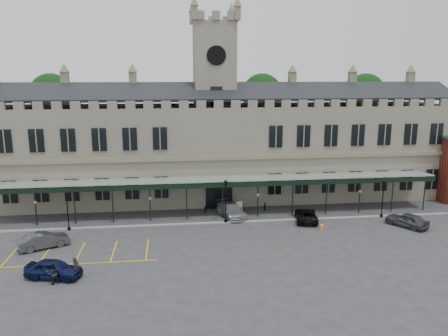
{
  "coord_description": "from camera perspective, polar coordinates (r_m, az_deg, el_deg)",
  "views": [
    {
      "loc": [
        -5.56,
        -39.25,
        15.71
      ],
      "look_at": [
        0.0,
        6.0,
        6.0
      ],
      "focal_mm": 35.0,
      "sensor_mm": 36.0,
      "label": 1
    }
  ],
  "objects": [
    {
      "name": "car_van",
      "position": [
        49.08,
        10.68,
        -6.04
      ],
      "size": [
        3.17,
        5.15,
        1.33
      ],
      "primitive_type": "imported",
      "rotation": [
        0.0,
        0.0,
        2.93
      ],
      "color": "black",
      "rests_on": "ground"
    },
    {
      "name": "lamp_post_right",
      "position": [
        52.02,
        20.05,
        -3.29
      ],
      "size": [
        0.42,
        0.42,
        4.43
      ],
      "color": "black",
      "rests_on": "ground"
    },
    {
      "name": "clock_tower",
      "position": [
        55.58,
        -1.27,
        9.34
      ],
      "size": [
        5.6,
        5.6,
        24.8
      ],
      "color": "#666255",
      "rests_on": "ground"
    },
    {
      "name": "person_b",
      "position": [
        36.72,
        -21.44,
        -12.67
      ],
      "size": [
        1.08,
        1.02,
        1.77
      ],
      "primitive_type": "imported",
      "rotation": [
        0.0,
        0.0,
        3.68
      ],
      "color": "black",
      "rests_on": "ground"
    },
    {
      "name": "canopy",
      "position": [
        48.89,
        -0.21,
        -3.77
      ],
      "size": [
        50.0,
        4.1,
        4.3
      ],
      "color": "#8C9E93",
      "rests_on": "ground"
    },
    {
      "name": "lamp_post_mid",
      "position": [
        46.9,
        0.23,
        -3.83
      ],
      "size": [
        0.46,
        0.46,
        4.88
      ],
      "color": "black",
      "rests_on": "ground"
    },
    {
      "name": "car_left_a",
      "position": [
        37.75,
        -21.36,
        -12.19
      ],
      "size": [
        4.75,
        2.81,
        1.52
      ],
      "primitive_type": "imported",
      "rotation": [
        0.0,
        0.0,
        1.33
      ],
      "color": "#0C1137",
      "rests_on": "ground"
    },
    {
      "name": "kerb",
      "position": [
        47.73,
        0.07,
        -7.12
      ],
      "size": [
        60.0,
        0.4,
        0.12
      ],
      "primitive_type": "cube",
      "color": "gray",
      "rests_on": "ground"
    },
    {
      "name": "sign_board",
      "position": [
        51.31,
        2.01,
        -5.09
      ],
      "size": [
        0.74,
        0.17,
        1.26
      ],
      "rotation": [
        0.0,
        0.0,
        0.16
      ],
      "color": "black",
      "rests_on": "ground"
    },
    {
      "name": "bollard_right",
      "position": [
        52.12,
        5.36,
        -5.04
      ],
      "size": [
        0.16,
        0.16,
        0.92
      ],
      "primitive_type": "cylinder",
      "color": "black",
      "rests_on": "ground"
    },
    {
      "name": "car_taxi",
      "position": [
        49.61,
        0.93,
        -5.52
      ],
      "size": [
        3.39,
        5.58,
        1.51
      ],
      "primitive_type": "imported",
      "rotation": [
        0.0,
        0.0,
        0.26
      ],
      "color": "#96989D",
      "rests_on": "ground"
    },
    {
      "name": "ground",
      "position": [
        42.64,
        1.0,
        -9.6
      ],
      "size": [
        140.0,
        140.0,
        0.0
      ],
      "primitive_type": "plane",
      "color": "#2F2F32"
    },
    {
      "name": "traffic_cone",
      "position": [
        46.76,
        12.65,
        -7.44
      ],
      "size": [
        0.47,
        0.47,
        0.75
      ],
      "rotation": [
        0.0,
        0.0,
        0.41
      ],
      "color": "#ED5507",
      "rests_on": "ground"
    },
    {
      "name": "bollard_left",
      "position": [
        50.74,
        -2.45,
        -5.49
      ],
      "size": [
        0.16,
        0.16,
        0.91
      ],
      "primitive_type": "cylinder",
      "color": "black",
      "rests_on": "ground"
    },
    {
      "name": "car_right_a",
      "position": [
        50.28,
        22.77,
        -6.25
      ],
      "size": [
        3.9,
        4.66,
        1.5
      ],
      "primitive_type": "imported",
      "rotation": [
        0.0,
        0.0,
        3.72
      ],
      "color": "#393B40",
      "rests_on": "ground"
    },
    {
      "name": "tree_behind_right",
      "position": [
        70.78,
        17.92,
        9.11
      ],
      "size": [
        6.0,
        6.0,
        16.0
      ],
      "color": "#332314",
      "rests_on": "ground"
    },
    {
      "name": "tree_behind_mid",
      "position": [
        65.73,
        4.98,
        9.45
      ],
      "size": [
        6.0,
        6.0,
        16.0
      ],
      "color": "#332314",
      "rests_on": "ground"
    },
    {
      "name": "station_building",
      "position": [
        56.2,
        -1.23,
        2.56
      ],
      "size": [
        60.0,
        10.36,
        17.3
      ],
      "color": "#666255",
      "rests_on": "ground"
    },
    {
      "name": "lamp_post_left",
      "position": [
        47.64,
        -19.79,
        -4.72
      ],
      "size": [
        0.41,
        0.41,
        4.34
      ],
      "color": "black",
      "rests_on": "ground"
    },
    {
      "name": "parking_markings",
      "position": [
        41.75,
        -18.45,
        -10.73
      ],
      "size": [
        16.0,
        6.0,
        0.01
      ],
      "primitive_type": null,
      "color": "gold",
      "rests_on": "ground"
    },
    {
      "name": "car_left_b",
      "position": [
        44.23,
        -22.48,
        -8.72
      ],
      "size": [
        4.7,
        3.42,
        1.48
      ],
      "primitive_type": "imported",
      "rotation": [
        0.0,
        0.0,
        2.04
      ],
      "color": "#393B40",
      "rests_on": "ground"
    },
    {
      "name": "tree_behind_left",
      "position": [
        66.38,
        -21.6,
        8.69
      ],
      "size": [
        6.0,
        6.0,
        16.0
      ],
      "color": "#332314",
      "rests_on": "ground"
    },
    {
      "name": "person_a",
      "position": [
        36.9,
        -18.77,
        -12.32
      ],
      "size": [
        0.67,
        0.78,
        1.8
      ],
      "primitive_type": "imported",
      "rotation": [
        0.0,
        0.0,
        1.13
      ],
      "color": "black",
      "rests_on": "ground"
    }
  ]
}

